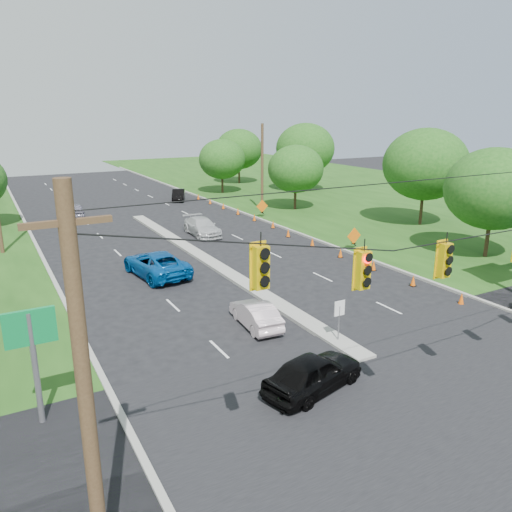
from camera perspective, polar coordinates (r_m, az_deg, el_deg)
ground at (r=19.59m, az=20.61°, el=-16.07°), size 160.00×160.00×0.00m
grass_right at (r=53.76m, az=25.64°, el=3.71°), size 40.00×160.00×0.06m
cross_street at (r=19.59m, az=20.61°, el=-16.07°), size 160.00×14.00×0.02m
curb_left at (r=41.66m, az=-23.67°, el=0.72°), size 0.25×110.00×0.16m
curb_right at (r=47.65m, az=1.15°, el=3.89°), size 0.25×110.00×0.16m
median at (r=35.45m, az=-5.71°, el=-0.50°), size 1.00×34.00×0.18m
median_sign at (r=22.71m, az=9.50°, el=-6.46°), size 0.55×0.06×2.05m
signal_span at (r=16.94m, az=24.69°, el=-3.03°), size 25.60×0.32×9.00m
utility_pole_far_right at (r=52.40m, az=0.71°, el=10.00°), size 0.28×0.28×9.00m
cone_1 at (r=29.37m, az=22.42°, el=-4.54°), size 0.32×0.32×0.70m
cone_2 at (r=31.50m, az=17.53°, el=-2.68°), size 0.32×0.32×0.70m
cone_3 at (r=33.86m, az=13.29°, el=-1.05°), size 0.32×0.32×0.70m
cone_4 at (r=36.41m, az=9.63°, el=0.36°), size 0.32×0.32×0.70m
cone_5 at (r=39.10m, az=6.46°, el=1.59°), size 0.32×0.32×0.70m
cone_6 at (r=41.91m, az=3.71°, el=2.65°), size 0.32×0.32×0.70m
cone_7 at (r=45.12m, az=1.96°, el=3.64°), size 0.32×0.32×0.70m
cone_8 at (r=48.09m, az=-0.18°, el=4.44°), size 0.32×0.32×0.70m
cone_9 at (r=51.12m, az=-2.08°, el=5.13°), size 0.32×0.32×0.70m
cone_10 at (r=54.22m, az=-3.76°, el=5.74°), size 0.32×0.32×0.70m
cone_11 at (r=57.35m, az=-5.27°, el=6.28°), size 0.32×0.32×0.70m
cone_12 at (r=60.53m, az=-6.61°, el=6.76°), size 0.32×0.32×0.70m
work_sign_1 at (r=38.21m, az=11.14°, el=2.19°), size 1.27×0.58×1.37m
work_sign_2 at (r=49.48m, az=0.70°, el=5.64°), size 1.27×0.58×1.37m
tree_7 at (r=38.73m, az=25.54°, el=6.94°), size 6.72×6.72×7.84m
tree_8 at (r=48.02m, az=18.80°, el=9.89°), size 7.56×7.56×8.82m
tree_9 at (r=53.39m, az=4.57°, el=9.89°), size 5.88×5.88×6.86m
tree_10 at (r=66.00m, az=5.65°, el=12.13°), size 7.56×7.56×8.82m
tree_11 at (r=73.45m, az=-1.97°, el=12.11°), size 6.72×6.72×7.84m
tree_12 at (r=64.60m, az=-3.92°, el=10.98°), size 5.88×5.88×6.86m
black_sedan at (r=19.24m, az=6.57°, el=-13.10°), size 4.64×2.79×1.48m
white_sedan at (r=24.45m, az=-0.05°, el=-6.66°), size 1.66×3.93×1.26m
blue_pickup at (r=32.43m, az=-11.35°, el=-0.85°), size 3.33×6.05×1.61m
silver_car_far at (r=42.65m, az=-6.19°, el=3.35°), size 2.22×5.10×1.46m
silver_car_oncoming at (r=52.98m, az=-20.02°, el=4.95°), size 1.94×4.25×1.41m
dark_car_receding at (r=60.16m, az=-8.85°, el=6.92°), size 2.86×4.24×1.32m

